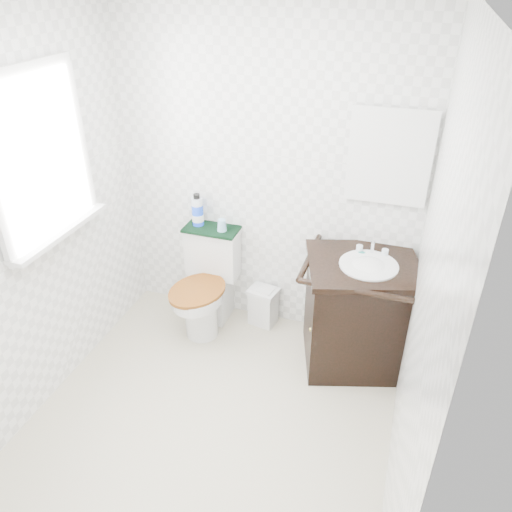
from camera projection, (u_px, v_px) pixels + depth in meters
The scene contains 14 objects.
floor at pixel (208, 425), 3.13m from camera, with size 2.40×2.40×0.00m, color beige.
wall_back at pixel (266, 178), 3.50m from camera, with size 2.40×2.40×0.00m, color white.
wall_front at pixel (36, 455), 1.54m from camera, with size 2.40×2.40×0.00m, color white.
wall_left at pixel (18, 231), 2.81m from camera, with size 2.40×2.40×0.00m, color white.
wall_right at pixel (422, 303), 2.22m from camera, with size 2.40×2.40×0.00m, color white.
window at pixel (38, 158), 2.83m from camera, with size 0.02×0.70×0.90m, color white.
mirror at pixel (390, 157), 3.13m from camera, with size 0.50×0.02×0.60m, color silver.
toilet at pixel (208, 287), 3.85m from camera, with size 0.46×0.66×0.78m.
vanity at pixel (358, 311), 3.44m from camera, with size 0.87×0.80×0.92m.
trash_bin at pixel (263, 306), 3.94m from camera, with size 0.25×0.22×0.32m.
towel at pixel (211, 229), 3.73m from camera, with size 0.41×0.22×0.02m, color black.
mouthwash_bottle at pixel (198, 211), 3.71m from camera, with size 0.09×0.09×0.25m.
cup at pixel (222, 225), 3.67m from camera, with size 0.07×0.07×0.09m, color #82B5D6.
soap_bar at pixel (362, 253), 3.34m from camera, with size 0.07×0.04×0.02m, color #166D62.
Camera 1 is at (0.96, -1.94, 2.52)m, focal length 35.00 mm.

